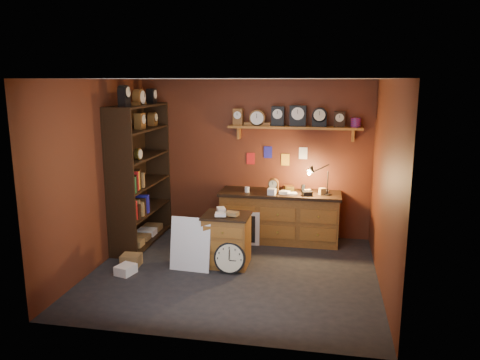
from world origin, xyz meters
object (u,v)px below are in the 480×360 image
(shelving_unit, at_px, (138,169))
(big_round_clock, at_px, (230,258))
(low_cabinet, at_px, (227,238))
(workbench, at_px, (280,214))

(shelving_unit, height_order, big_round_clock, shelving_unit)
(low_cabinet, relative_size, big_round_clock, 1.90)
(workbench, distance_m, low_cabinet, 1.37)
(low_cabinet, distance_m, big_round_clock, 0.37)
(shelving_unit, bearing_deg, low_cabinet, -23.31)
(shelving_unit, relative_size, big_round_clock, 5.68)
(low_cabinet, height_order, big_round_clock, low_cabinet)
(big_round_clock, bearing_deg, low_cabinet, 109.90)
(low_cabinet, bearing_deg, workbench, 62.10)
(shelving_unit, distance_m, low_cabinet, 1.97)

